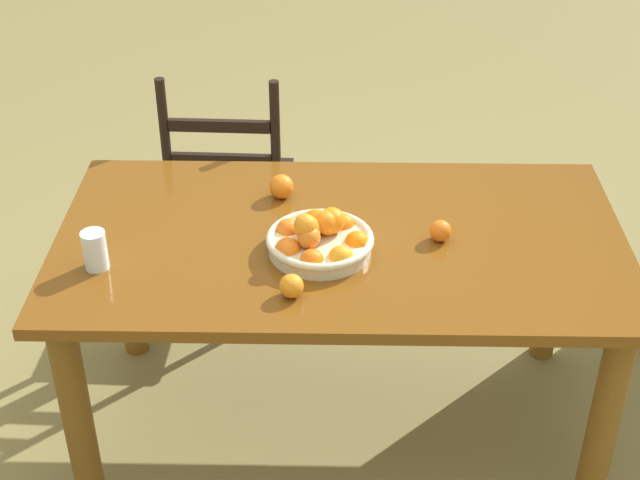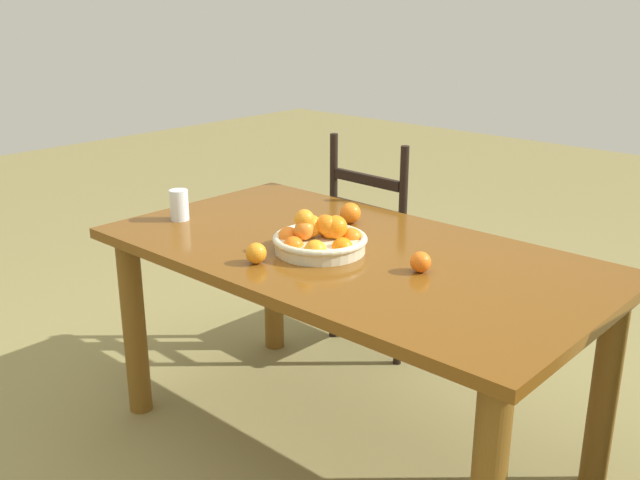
{
  "view_description": "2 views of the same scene",
  "coord_description": "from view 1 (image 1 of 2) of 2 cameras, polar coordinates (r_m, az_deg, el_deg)",
  "views": [
    {
      "loc": [
        -0.02,
        -2.36,
        2.3
      ],
      "look_at": [
        -0.06,
        -0.08,
        0.81
      ],
      "focal_mm": 52.15,
      "sensor_mm": 36.0,
      "label": 1
    },
    {
      "loc": [
        1.48,
        -1.78,
        1.58
      ],
      "look_at": [
        -0.06,
        -0.08,
        0.81
      ],
      "focal_mm": 40.74,
      "sensor_mm": 36.0,
      "label": 2
    }
  ],
  "objects": [
    {
      "name": "orange_loose_1",
      "position": [
        3.0,
        -2.39,
        3.3
      ],
      "size": [
        0.08,
        0.08,
        0.08
      ],
      "primitive_type": "sphere",
      "color": "orange",
      "rests_on": "dining_table"
    },
    {
      "name": "drinking_glass",
      "position": [
        2.72,
        -13.64,
        -0.61
      ],
      "size": [
        0.07,
        0.07,
        0.12
      ],
      "primitive_type": "cylinder",
      "color": "silver",
      "rests_on": "dining_table"
    },
    {
      "name": "ground_plane",
      "position": [
        3.3,
        1.12,
        -11.0
      ],
      "size": [
        12.0,
        12.0,
        0.0
      ],
      "primitive_type": "plane",
      "color": "olive"
    },
    {
      "name": "fruit_bowl",
      "position": [
        2.72,
        -0.04,
        0.1
      ],
      "size": [
        0.32,
        0.32,
        0.14
      ],
      "color": "beige",
      "rests_on": "dining_table"
    },
    {
      "name": "orange_loose_2",
      "position": [
        2.55,
        -1.76,
        -2.84
      ],
      "size": [
        0.07,
        0.07,
        0.07
      ],
      "primitive_type": "sphere",
      "color": "orange",
      "rests_on": "dining_table"
    },
    {
      "name": "chair_near_window",
      "position": [
        3.67,
        -5.52,
        3.05
      ],
      "size": [
        0.47,
        0.47,
        1.0
      ],
      "rotation": [
        0.0,
        0.0,
        3.11
      ],
      "color": "black",
      "rests_on": "ground"
    },
    {
      "name": "dining_table",
      "position": [
        2.89,
        1.25,
        -1.82
      ],
      "size": [
        1.73,
        0.94,
        0.77
      ],
      "color": "brown",
      "rests_on": "ground"
    },
    {
      "name": "orange_loose_0",
      "position": [
        2.8,
        7.4,
        0.56
      ],
      "size": [
        0.07,
        0.07,
        0.07
      ],
      "primitive_type": "sphere",
      "color": "orange",
      "rests_on": "dining_table"
    }
  ]
}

